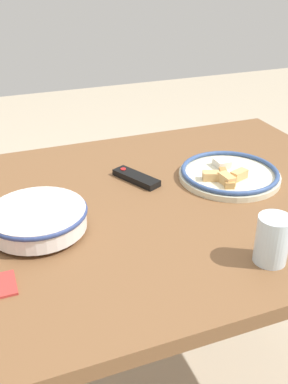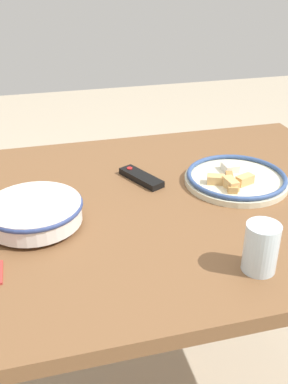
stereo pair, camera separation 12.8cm
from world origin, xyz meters
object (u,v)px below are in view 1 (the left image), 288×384
(noodle_bowl, at_px, (38,218))
(drinking_glass, at_px, (272,240))
(food_plate, at_px, (229,174))
(tv_remote, at_px, (136,178))

(noodle_bowl, xyz_separation_m, drinking_glass, (0.48, -0.32, 0.02))
(food_plate, height_order, tv_remote, food_plate)
(noodle_bowl, bearing_deg, drinking_glass, -33.56)
(noodle_bowl, distance_m, food_plate, 0.62)
(noodle_bowl, bearing_deg, tv_remote, 28.51)
(tv_remote, bearing_deg, drinking_glass, -99.20)
(noodle_bowl, height_order, tv_remote, noodle_bowl)
(tv_remote, bearing_deg, food_plate, -44.18)
(tv_remote, xyz_separation_m, drinking_glass, (0.15, -0.50, 0.05))
(food_plate, relative_size, tv_remote, 1.87)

